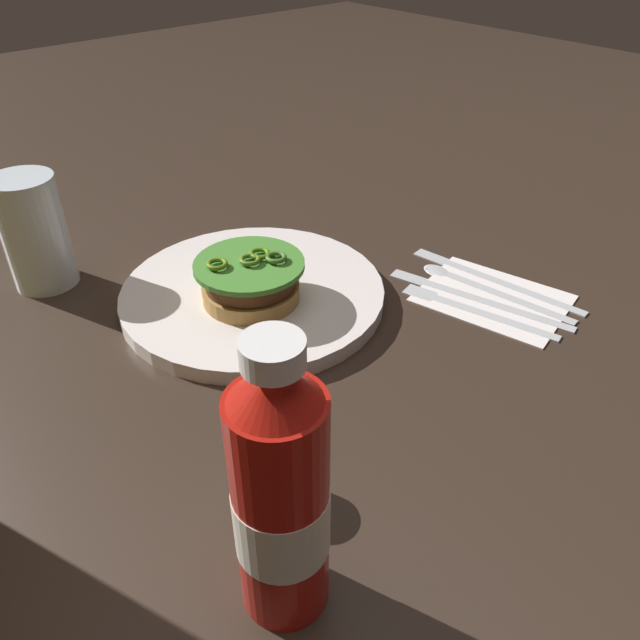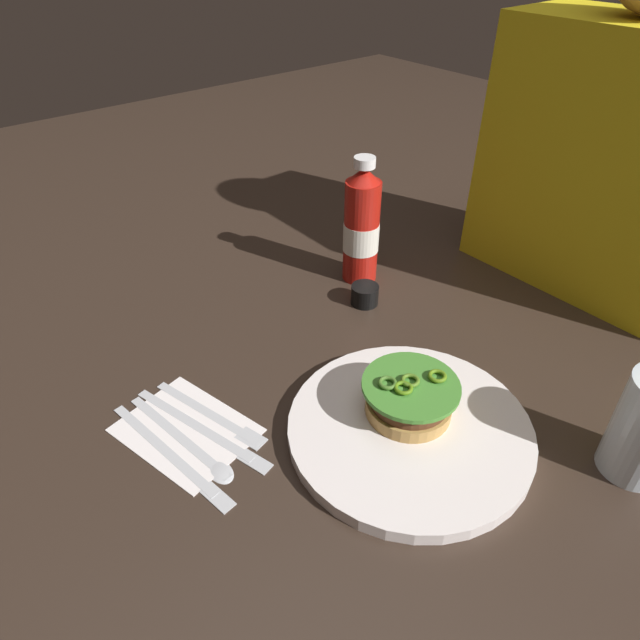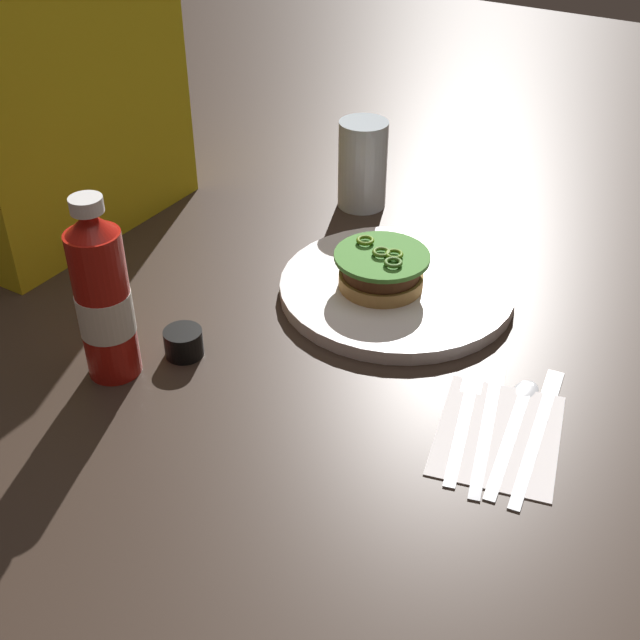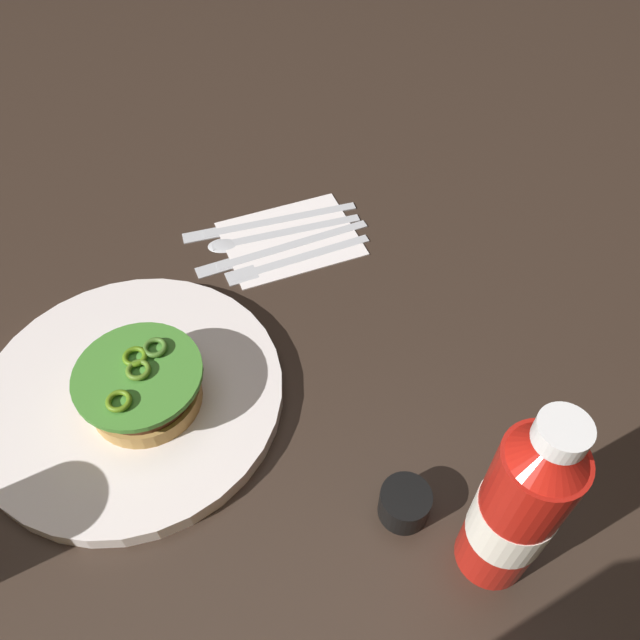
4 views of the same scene
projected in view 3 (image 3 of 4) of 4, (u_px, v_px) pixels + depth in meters
The scene contains 12 objects.
ground_plane at pixel (389, 320), 1.01m from camera, with size 3.00×3.00×0.00m, color #31251C.
dinner_plate at pixel (396, 288), 1.05m from camera, with size 0.30×0.30×0.02m, color white.
burger_sandwich at pixel (381, 270), 1.03m from camera, with size 0.12×0.12×0.05m.
ketchup_bottle at pixel (103, 299), 0.87m from camera, with size 0.06×0.06×0.21m.
water_glass at pixel (363, 164), 1.22m from camera, with size 0.07×0.07×0.13m, color silver.
condiment_cup at pixel (184, 343), 0.94m from camera, with size 0.04×0.04×0.03m, color black.
napkin at pixel (498, 434), 0.84m from camera, with size 0.16×0.12×0.00m, color white.
butter_knife at pixel (540, 422), 0.85m from camera, with size 0.22×0.05×0.00m.
spoon_utensil at pixel (517, 416), 0.86m from camera, with size 0.19×0.04×0.00m.
steak_knife at pixel (490, 412), 0.86m from camera, with size 0.22×0.07×0.00m.
fork_utensil at pixel (466, 412), 0.86m from camera, with size 0.18×0.06×0.00m.
diner_person at pixel (44, 62), 1.08m from camera, with size 0.36×0.18×0.56m.
Camera 3 is at (-0.75, -0.36, 0.58)m, focal length 46.30 mm.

